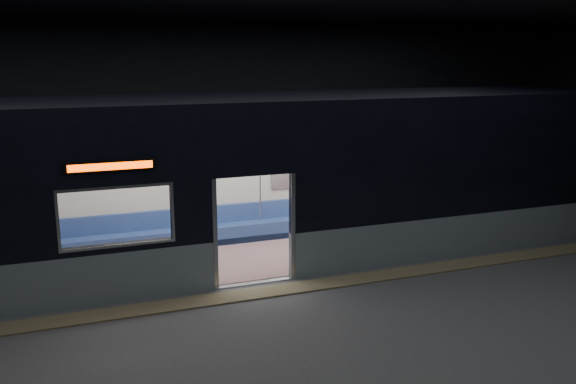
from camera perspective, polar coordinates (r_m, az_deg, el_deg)
station_floor at (r=10.54m, az=-1.36°, el=-10.54°), size 24.00×14.00×0.01m
station_envelope at (r=9.69m, az=-1.47°, el=9.80°), size 24.00×14.00×5.00m
tactile_strip at (r=11.01m, az=-2.31°, el=-9.38°), size 22.80×0.50×0.03m
metro_car at (r=12.33m, az=-5.30°, el=1.88°), size 18.00×3.04×3.35m
passenger at (r=14.76m, az=7.14°, el=-0.61°), size 0.38×0.65×1.31m
handbag at (r=14.59m, az=7.38°, el=-1.20°), size 0.30×0.26×0.13m
transit_map at (r=14.19m, az=0.51°, el=1.86°), size 1.00×0.03×0.65m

